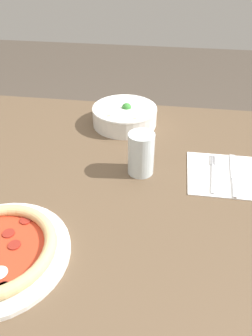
{
  "coord_description": "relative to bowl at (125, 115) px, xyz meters",
  "views": [
    {
      "loc": [
        0.22,
        -0.63,
        1.3
      ],
      "look_at": [
        0.12,
        0.07,
        0.78
      ],
      "focal_mm": 35.0,
      "sensor_mm": 36.0,
      "label": 1
    }
  ],
  "objects": [
    {
      "name": "ground_plane",
      "position": [
        -0.08,
        -0.36,
        -0.79
      ],
      "size": [
        8.0,
        8.0,
        0.0
      ],
      "primitive_type": "plane",
      "color": "#4C4238"
    },
    {
      "name": "dining_table",
      "position": [
        -0.08,
        -0.36,
        -0.14
      ],
      "size": [
        1.16,
        1.04,
        0.76
      ],
      "color": "brown",
      "rests_on": "ground_plane"
    },
    {
      "name": "bowl",
      "position": [
        0.0,
        0.0,
        0.0
      ],
      "size": [
        0.22,
        0.22,
        0.08
      ],
      "color": "white",
      "rests_on": "dining_table"
    },
    {
      "name": "napkin",
      "position": [
        0.31,
        -0.25,
        -0.03
      ],
      "size": [
        0.2,
        0.2,
        0.0
      ],
      "color": "white",
      "rests_on": "dining_table"
    },
    {
      "name": "fork",
      "position": [
        0.28,
        -0.25,
        -0.03
      ],
      "size": [
        0.02,
        0.18,
        0.0
      ],
      "rotation": [
        0.0,
        0.0,
        1.5
      ],
      "color": "silver",
      "rests_on": "napkin"
    },
    {
      "name": "knife",
      "position": [
        0.33,
        -0.26,
        -0.03
      ],
      "size": [
        0.03,
        0.2,
        0.01
      ],
      "rotation": [
        0.0,
        0.0,
        1.5
      ],
      "color": "silver",
      "rests_on": "napkin"
    },
    {
      "name": "glass",
      "position": [
        0.08,
        -0.26,
        0.02
      ],
      "size": [
        0.07,
        0.07,
        0.12
      ],
      "color": "silver",
      "rests_on": "dining_table"
    }
  ]
}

